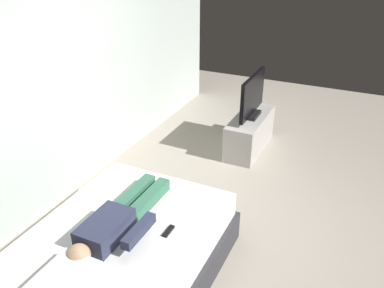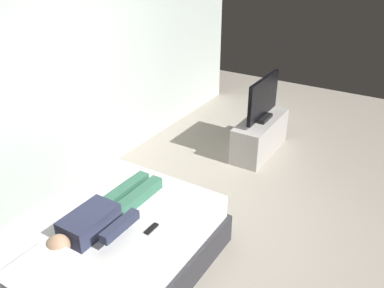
# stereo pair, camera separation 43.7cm
# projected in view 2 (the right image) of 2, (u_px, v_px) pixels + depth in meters

# --- Properties ---
(ground_plane) EXTENTS (10.00, 10.00, 0.00)m
(ground_plane) POSITION_uv_depth(u_px,v_px,m) (209.00, 231.00, 4.14)
(ground_plane) COLOR #ADA393
(back_wall) EXTENTS (6.40, 0.10, 2.80)m
(back_wall) POSITION_uv_depth(u_px,v_px,m) (89.00, 63.00, 4.66)
(back_wall) COLOR silver
(back_wall) RESTS_ON ground
(bed) EXTENTS (1.97, 1.47, 0.54)m
(bed) POSITION_uv_depth(u_px,v_px,m) (107.00, 251.00, 3.50)
(bed) COLOR #333338
(bed) RESTS_ON ground
(pillow) EXTENTS (0.48, 0.34, 0.12)m
(pillow) POSITION_uv_depth(u_px,v_px,m) (38.00, 271.00, 2.84)
(pillow) COLOR white
(pillow) RESTS_ON bed
(person) EXTENTS (1.26, 0.46, 0.18)m
(person) POSITION_uv_depth(u_px,v_px,m) (102.00, 215.00, 3.37)
(person) COLOR #2D334C
(person) RESTS_ON bed
(remote) EXTENTS (0.15, 0.04, 0.02)m
(remote) POSITION_uv_depth(u_px,v_px,m) (151.00, 229.00, 3.33)
(remote) COLOR black
(remote) RESTS_ON bed
(tv_stand) EXTENTS (1.10, 0.40, 0.50)m
(tv_stand) POSITION_uv_depth(u_px,v_px,m) (260.00, 136.00, 5.55)
(tv_stand) COLOR #B7B2AD
(tv_stand) RESTS_ON ground
(tv) EXTENTS (0.88, 0.20, 0.59)m
(tv) POSITION_uv_depth(u_px,v_px,m) (263.00, 100.00, 5.30)
(tv) COLOR black
(tv) RESTS_ON tv_stand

